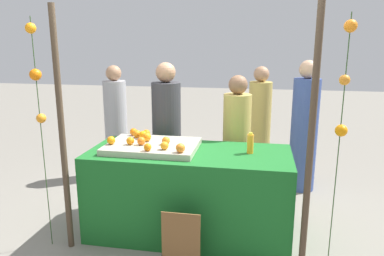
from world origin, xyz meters
TOP-DOWN VIEW (x-y plane):
  - ground_plane at (0.00, 0.00)m, footprint 24.00×24.00m
  - stall_counter at (0.00, 0.00)m, footprint 1.98×0.86m
  - orange_tray at (-0.38, 0.01)m, footprint 0.89×0.65m
  - orange_0 at (-0.52, 0.15)m, footprint 0.09×0.09m
  - orange_1 at (-0.20, -0.18)m, footprint 0.08×0.08m
  - orange_2 at (-0.23, -0.01)m, footprint 0.08×0.08m
  - orange_3 at (-0.67, 0.27)m, footprint 0.08×0.08m
  - orange_4 at (-0.34, -0.25)m, footprint 0.07×0.07m
  - orange_5 at (-0.03, -0.25)m, footprint 0.09×0.09m
  - orange_6 at (-0.58, -0.08)m, footprint 0.08×0.08m
  - orange_7 at (-0.77, -0.10)m, footprint 0.08×0.08m
  - orange_8 at (-0.45, 0.07)m, footprint 0.09×0.09m
  - orange_9 at (-0.60, 0.19)m, footprint 0.08×0.08m
  - orange_10 at (-0.51, 0.25)m, footprint 0.08×0.08m
  - orange_11 at (-0.47, -0.07)m, footprint 0.08×0.08m
  - juice_bottle at (0.59, 0.04)m, footprint 0.06×0.06m
  - chalkboard_sign at (0.05, -0.62)m, footprint 0.34×0.03m
  - vendor_left at (-0.41, 0.70)m, footprint 0.34×0.34m
  - vendor_right at (0.42, 0.66)m, footprint 0.31×0.31m
  - crowd_person_0 at (0.67, 1.80)m, footprint 0.32×0.32m
  - crowd_person_1 at (1.25, 1.41)m, footprint 0.34×0.34m
  - crowd_person_2 at (-1.36, 1.46)m, footprint 0.32×0.32m
  - canopy_post_left at (-1.07, -0.47)m, footprint 0.06×0.06m
  - canopy_post_right at (1.07, -0.47)m, footprint 0.06×0.06m
  - garland_strand_left at (-1.27, -0.48)m, footprint 0.10×0.11m
  - garland_strand_right at (1.29, -0.47)m, footprint 0.10×0.10m

SIDE VIEW (x-z plane):
  - ground_plane at x=0.00m, z-range 0.00..0.00m
  - chalkboard_sign at x=0.05m, z-range -0.01..0.52m
  - stall_counter at x=0.00m, z-range 0.00..0.87m
  - vendor_right at x=0.42m, z-range -0.05..1.51m
  - crowd_person_0 at x=0.67m, z-range -0.05..1.54m
  - crowd_person_2 at x=-1.36m, z-range -0.06..1.55m
  - vendor_left at x=-0.41m, z-range -0.06..1.64m
  - crowd_person_1 at x=1.25m, z-range -0.06..1.64m
  - orange_tray at x=-0.38m, z-range 0.87..0.93m
  - juice_bottle at x=0.59m, z-range 0.87..1.07m
  - orange_4 at x=-0.34m, z-range 0.93..1.01m
  - orange_1 at x=-0.20m, z-range 0.93..1.01m
  - orange_10 at x=-0.51m, z-range 0.93..1.01m
  - orange_6 at x=-0.58m, z-range 0.93..1.01m
  - orange_3 at x=-0.67m, z-range 0.93..1.01m
  - orange_2 at x=-0.23m, z-range 0.93..1.01m
  - orange_11 at x=-0.47m, z-range 0.93..1.01m
  - orange_7 at x=-0.77m, z-range 0.93..1.02m
  - orange_9 at x=-0.60m, z-range 0.93..1.02m
  - orange_0 at x=-0.52m, z-range 0.93..1.02m
  - orange_5 at x=-0.03m, z-range 0.93..1.02m
  - orange_8 at x=-0.45m, z-range 0.93..1.02m
  - canopy_post_left at x=-1.07m, z-range 0.00..2.24m
  - canopy_post_right at x=1.07m, z-range 0.00..2.24m
  - garland_strand_right at x=1.29m, z-range 0.54..2.68m
  - garland_strand_left at x=-1.27m, z-range 0.56..2.70m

